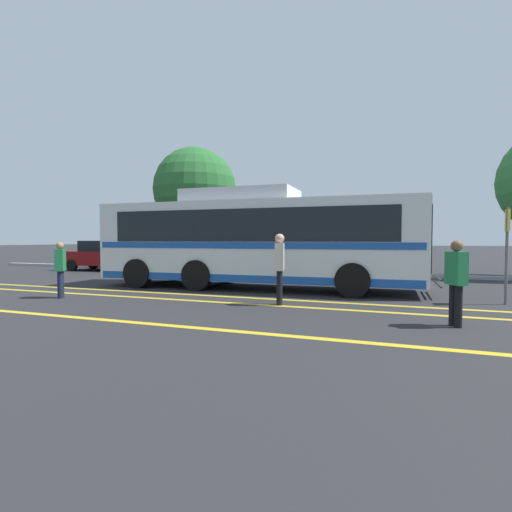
{
  "coord_description": "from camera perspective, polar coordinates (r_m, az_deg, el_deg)",
  "views": [
    {
      "loc": [
        5.55,
        -13.12,
        1.65
      ],
      "look_at": [
        0.81,
        -0.44,
        1.1
      ],
      "focal_mm": 28.0,
      "sensor_mm": 36.0,
      "label": 1
    }
  ],
  "objects": [
    {
      "name": "lane_strip_2",
      "position": [
        8.25,
        -15.32,
        -9.28
      ],
      "size": [
        30.72,
        0.2,
        0.01
      ],
      "primitive_type": "cube",
      "rotation": [
        0.0,
        0.0,
        1.57
      ],
      "color": "gold",
      "rests_on": "ground_plane"
    },
    {
      "name": "curb_strip",
      "position": [
        19.39,
        6.27,
        -2.35
      ],
      "size": [
        38.72,
        0.36,
        0.15
      ],
      "primitive_type": "cube",
      "color": "#99999E",
      "rests_on": "ground_plane"
    },
    {
      "name": "parked_car_1",
      "position": [
        20.08,
        -10.52,
        -0.37
      ],
      "size": [
        4.25,
        2.16,
        1.42
      ],
      "rotation": [
        0.0,
        0.0,
        -1.53
      ],
      "color": "navy",
      "rests_on": "ground_plane"
    },
    {
      "name": "pedestrian_1",
      "position": [
        10.1,
        3.38,
        -1.17
      ],
      "size": [
        0.31,
        0.46,
        1.8
      ],
      "rotation": [
        0.0,
        0.0,
        1.8
      ],
      "color": "black",
      "rests_on": "ground_plane"
    },
    {
      "name": "parked_car_0",
      "position": [
        22.96,
        -21.13,
        0.03
      ],
      "size": [
        4.19,
        1.99,
        1.6
      ],
      "rotation": [
        0.0,
        0.0,
        -1.52
      ],
      "color": "maroon",
      "rests_on": "ground_plane"
    },
    {
      "name": "transit_bus",
      "position": [
        13.55,
        -0.07,
        2.43
      ],
      "size": [
        11.11,
        3.02,
        3.35
      ],
      "rotation": [
        0.0,
        0.0,
        -1.54
      ],
      "color": "silver",
      "rests_on": "ground_plane"
    },
    {
      "name": "tree_1",
      "position": [
        23.56,
        -8.72,
        9.41
      ],
      "size": [
        4.76,
        4.76,
        6.95
      ],
      "color": "#513823",
      "rests_on": "ground_plane"
    },
    {
      "name": "pedestrian_2",
      "position": [
        12.6,
        -26.16,
        -1.35
      ],
      "size": [
        0.42,
        0.47,
        1.59
      ],
      "rotation": [
        0.0,
        0.0,
        2.18
      ],
      "color": "#191E38",
      "rests_on": "ground_plane"
    },
    {
      "name": "bus_stop_sign",
      "position": [
        11.93,
        32.22,
        1.54
      ],
      "size": [
        0.07,
        0.4,
        2.47
      ],
      "rotation": [
        0.0,
        0.0,
        -1.54
      ],
      "color": "#59595E",
      "rests_on": "ground_plane"
    },
    {
      "name": "ground_plane",
      "position": [
        14.34,
        -2.42,
        -4.28
      ],
      "size": [
        220.0,
        220.0,
        0.0
      ],
      "primitive_type": "plane",
      "color": "#262628"
    },
    {
      "name": "lane_strip_1",
      "position": [
        10.71,
        -6.07,
        -6.53
      ],
      "size": [
        30.72,
        0.2,
        0.01
      ],
      "primitive_type": "cube",
      "rotation": [
        0.0,
        0.0,
        1.57
      ],
      "color": "gold",
      "rests_on": "ground_plane"
    },
    {
      "name": "lane_strip_0",
      "position": [
        11.62,
        -3.82,
        -5.83
      ],
      "size": [
        30.72,
        0.2,
        0.01
      ],
      "primitive_type": "cube",
      "rotation": [
        0.0,
        0.0,
        1.57
      ],
      "color": "gold",
      "rests_on": "ground_plane"
    },
    {
      "name": "pedestrian_0",
      "position": [
        8.45,
        26.68,
        -2.8
      ],
      "size": [
        0.39,
        0.47,
        1.64
      ],
      "rotation": [
        0.0,
        0.0,
        2.06
      ],
      "color": "black",
      "rests_on": "ground_plane"
    }
  ]
}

